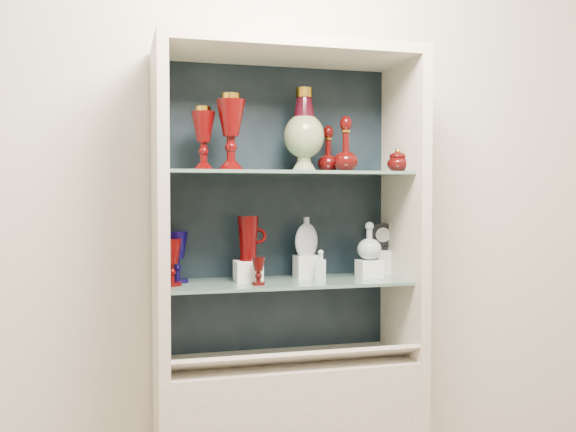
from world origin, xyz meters
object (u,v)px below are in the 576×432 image
object	(u,v)px
enamel_urn	(304,130)
flat_flask	(306,236)
ruby_goblet_small	(258,271)
pedestal_lamp_right	(203,139)
cobalt_goblet	(177,257)
clear_square_bottle	(321,265)
pedestal_lamp_left	(231,132)
ruby_pitcher	(248,238)
ruby_decanter_b	(328,148)
cameo_medallion	(383,236)
lidded_bowl	(398,160)
ruby_decanter_a	(346,141)
ruby_goblet_tall	(172,262)
clear_round_decanter	(369,242)

from	to	relation	value
enamel_urn	flat_flask	xyz separation A→B (m)	(0.02, 0.03, -0.41)
ruby_goblet_small	flat_flask	distance (m)	0.29
pedestal_lamp_right	cobalt_goblet	world-z (taller)	pedestal_lamp_right
enamel_urn	clear_square_bottle	bearing A→B (deg)	-52.11
pedestal_lamp_left	ruby_pitcher	bearing A→B (deg)	43.63
ruby_decanter_b	cameo_medallion	distance (m)	0.44
lidded_bowl	ruby_goblet_small	distance (m)	0.71
enamel_urn	ruby_goblet_small	bearing A→B (deg)	-152.08
clear_square_bottle	flat_flask	xyz separation A→B (m)	(-0.03, 0.09, 0.11)
ruby_decanter_a	clear_square_bottle	world-z (taller)	ruby_decanter_a
pedestal_lamp_left	ruby_goblet_tall	xyz separation A→B (m)	(-0.21, 0.04, -0.47)
pedestal_lamp_left	ruby_goblet_tall	bearing A→B (deg)	168.55
ruby_decanter_a	cobalt_goblet	world-z (taller)	ruby_decanter_a
pedestal_lamp_left	ruby_decanter_a	distance (m)	0.47
cameo_medallion	ruby_decanter_b	bearing A→B (deg)	-155.21
cobalt_goblet	ruby_goblet_tall	bearing A→B (deg)	-108.62
cameo_medallion	ruby_goblet_small	bearing A→B (deg)	-141.65
pedestal_lamp_right	ruby_pitcher	world-z (taller)	pedestal_lamp_right
ruby_decanter_b	lidded_bowl	size ratio (longest dim) A/B	2.09
ruby_decanter_b	clear_square_bottle	distance (m)	0.48
cobalt_goblet	ruby_pitcher	distance (m)	0.27
ruby_pitcher	clear_round_decanter	world-z (taller)	ruby_pitcher
lidded_bowl	ruby_goblet_small	size ratio (longest dim) A/B	0.94
ruby_decanter_b	flat_flask	bearing A→B (deg)	-167.10
cobalt_goblet	ruby_goblet_tall	xyz separation A→B (m)	(-0.03, -0.08, -0.01)
flat_flask	clear_round_decanter	world-z (taller)	flat_flask
ruby_goblet_small	ruby_pitcher	xyz separation A→B (m)	(-0.02, 0.09, 0.11)
pedestal_lamp_left	ruby_decanter_b	size ratio (longest dim) A/B	1.39
ruby_decanter_a	cameo_medallion	bearing A→B (deg)	26.35
pedestal_lamp_right	flat_flask	bearing A→B (deg)	10.40
pedestal_lamp_right	ruby_goblet_small	bearing A→B (deg)	-17.61
clear_round_decanter	pedestal_lamp_left	bearing A→B (deg)	-173.02
lidded_bowl	ruby_goblet_small	xyz separation A→B (m)	(-0.57, -0.04, -0.42)
ruby_goblet_tall	clear_round_decanter	xyz separation A→B (m)	(0.78, 0.03, 0.06)
enamel_urn	ruby_goblet_tall	world-z (taller)	enamel_urn
pedestal_lamp_left	enamel_urn	bearing A→B (deg)	16.63
cobalt_goblet	ruby_pitcher	bearing A→B (deg)	-9.88
enamel_urn	ruby_decanter_a	bearing A→B (deg)	-12.32
enamel_urn	flat_flask	bearing A→B (deg)	56.09
flat_flask	cameo_medallion	bearing A→B (deg)	-17.10
ruby_goblet_small	clear_square_bottle	xyz separation A→B (m)	(0.26, 0.05, 0.01)
clear_square_bottle	cameo_medallion	distance (m)	0.35
cobalt_goblet	cameo_medallion	world-z (taller)	cameo_medallion
cobalt_goblet	ruby_goblet_small	world-z (taller)	cobalt_goblet
ruby_decanter_b	ruby_goblet_small	world-z (taller)	ruby_decanter_b
enamel_urn	clear_round_decanter	xyz separation A→B (m)	(0.27, -0.02, -0.44)
ruby_decanter_a	lidded_bowl	distance (m)	0.22
pedestal_lamp_right	ruby_goblet_small	size ratio (longest dim) A/B	2.30
ruby_goblet_tall	ruby_pitcher	distance (m)	0.30
pedestal_lamp_right	lidded_bowl	size ratio (longest dim) A/B	2.44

